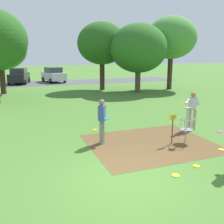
{
  "coord_description": "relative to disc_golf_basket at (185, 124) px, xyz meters",
  "views": [
    {
      "loc": [
        -2.63,
        -5.79,
        3.31
      ],
      "look_at": [
        1.02,
        3.76,
        1.0
      ],
      "focal_mm": 40.55,
      "sensor_mm": 36.0,
      "label": 1
    }
  ],
  "objects": [
    {
      "name": "frisbee_by_tee",
      "position": [
        -1.89,
        -2.2,
        -0.74
      ],
      "size": [
        0.23,
        0.23,
        0.02
      ],
      "primitive_type": "cylinder",
      "color": "gold",
      "rests_on": "ground"
    },
    {
      "name": "tree_mid_right",
      "position": [
        1.95,
        15.52,
        3.6
      ],
      "size": [
        4.6,
        4.6,
        6.33
      ],
      "color": "#422D1E",
      "rests_on": "ground"
    },
    {
      "name": "frisbee_mid_grass",
      "position": [
        2.35,
        0.6,
        -0.74
      ],
      "size": [
        0.24,
        0.24,
        0.02
      ],
      "primitive_type": "cylinder",
      "color": "#E53D99",
      "rests_on": "ground"
    },
    {
      "name": "disc_golf_basket",
      "position": [
        0.0,
        0.0,
        0.0
      ],
      "size": [
        0.98,
        0.58,
        1.39
      ],
      "color": "#9E9EA3",
      "rests_on": "ground"
    },
    {
      "name": "parked_car_center_left",
      "position": [
        -5.43,
        24.24,
        0.17
      ],
      "size": [
        2.64,
        4.48,
        1.84
      ],
      "color": "black",
      "rests_on": "ground"
    },
    {
      "name": "tree_near_right",
      "position": [
        4.44,
        12.88,
        3.12
      ],
      "size": [
        5.02,
        5.02,
        6.02
      ],
      "color": "brown",
      "rests_on": "ground"
    },
    {
      "name": "frisbee_far_left",
      "position": [
        -0.95,
        -1.91,
        -0.74
      ],
      "size": [
        0.21,
        0.21,
        0.02
      ],
      "primitive_type": "cylinder",
      "color": "gold",
      "rests_on": "ground"
    },
    {
      "name": "frisbee_far_right",
      "position": [
        0.81,
        -1.11,
        -0.74
      ],
      "size": [
        0.21,
        0.21,
        0.02
      ],
      "primitive_type": "cylinder",
      "color": "gold",
      "rests_on": "ground"
    },
    {
      "name": "ground_plane",
      "position": [
        -3.26,
        -1.87,
        -0.75
      ],
      "size": [
        160.0,
        160.0,
        0.0
      ],
      "primitive_type": "plane",
      "color": "#47752D"
    },
    {
      "name": "tree_near_left",
      "position": [
        -6.91,
        16.22,
        3.18
      ],
      "size": [
        4.5,
        4.5,
        5.86
      ],
      "color": "#422D1E",
      "rests_on": "ground"
    },
    {
      "name": "dirt_tee_pad",
      "position": [
        -1.22,
        0.39,
        -0.75
      ],
      "size": [
        4.66,
        3.9,
        0.01
      ],
      "primitive_type": "cube",
      "color": "brown",
      "rests_on": "ground"
    },
    {
      "name": "tree_mid_left",
      "position": [
        8.3,
        13.64,
        4.14
      ],
      "size": [
        4.69,
        4.69,
        6.92
      ],
      "color": "#422D1E",
      "rests_on": "ground"
    },
    {
      "name": "player_foreground_watching",
      "position": [
        1.46,
        1.42,
        0.23
      ],
      "size": [
        1.13,
        0.58,
        1.71
      ],
      "color": "tan",
      "rests_on": "ground"
    },
    {
      "name": "player_throwing",
      "position": [
        -2.96,
        1.08,
        0.21
      ],
      "size": [
        0.45,
        0.48,
        1.71
      ],
      "color": "slate",
      "rests_on": "ground"
    },
    {
      "name": "parked_car_center_right",
      "position": [
        -1.41,
        24.46,
        0.17
      ],
      "size": [
        2.68,
        4.49,
        1.84
      ],
      "color": "silver",
      "rests_on": "ground"
    },
    {
      "name": "parking_lot_strip",
      "position": [
        -3.26,
        23.67,
        -0.75
      ],
      "size": [
        36.0,
        6.0,
        0.01
      ],
      "primitive_type": "cube",
      "color": "#4C4C51",
      "rests_on": "ground"
    },
    {
      "name": "frisbee_scattered_a",
      "position": [
        -2.71,
        2.85,
        -0.74
      ],
      "size": [
        0.23,
        0.23,
        0.02
      ],
      "primitive_type": "cylinder",
      "color": "gold",
      "rests_on": "ground"
    }
  ]
}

